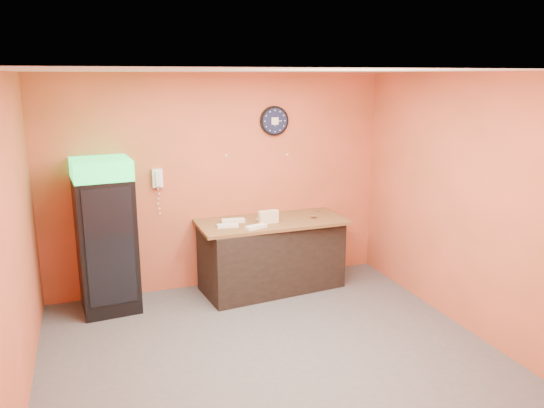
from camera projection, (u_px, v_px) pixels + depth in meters
name	position (u px, v px, depth m)	size (l,w,h in m)	color
floor	(269.00, 352.00, 5.42)	(4.50, 4.50, 0.00)	#47474C
back_wall	(219.00, 182.00, 6.93)	(4.50, 0.02, 2.80)	#E45C40
left_wall	(12.00, 245.00, 4.37)	(0.02, 4.00, 2.80)	#E45C40
right_wall	(463.00, 203.00, 5.82)	(0.02, 4.00, 2.80)	#E45C40
ceiling	(269.00, 71.00, 4.76)	(4.50, 4.00, 0.02)	white
beverage_cooler	(106.00, 239.00, 6.21)	(0.70, 0.71, 1.84)	black
prep_counter	(272.00, 256.00, 6.97)	(1.79, 0.80, 0.90)	black
wall_clock	(274.00, 121.00, 6.96)	(0.39, 0.06, 0.39)	black
wall_phone	(157.00, 178.00, 6.59)	(0.13, 0.11, 0.23)	white
butcher_paper	(272.00, 221.00, 6.86)	(1.91, 0.88, 0.04)	brown
sub_roll_stack	(268.00, 217.00, 6.70)	(0.26, 0.10, 0.16)	#F2E8BC
wrapped_sandwich_left	(228.00, 226.00, 6.53)	(0.26, 0.10, 0.04)	white
wrapped_sandwich_mid	(256.00, 227.00, 6.48)	(0.27, 0.10, 0.04)	white
wrapped_sandwich_right	(233.00, 221.00, 6.75)	(0.29, 0.12, 0.04)	white
kitchen_tool	(265.00, 217.00, 6.88)	(0.06, 0.06, 0.06)	silver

